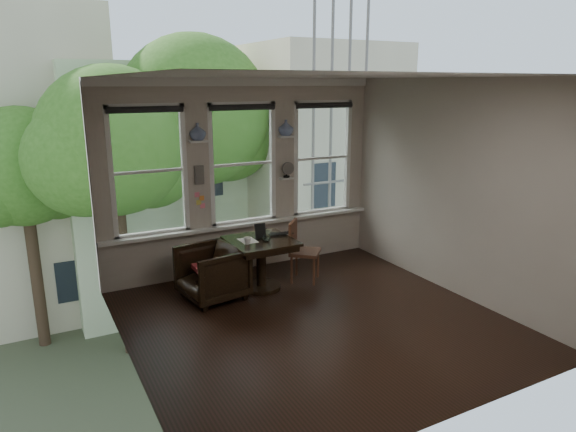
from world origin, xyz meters
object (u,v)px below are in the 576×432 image
armchair_left (212,273)px  table (261,264)px  side_chair_right (305,252)px  mug (247,241)px  laptop (282,235)px

armchair_left → table: bearing=81.0°
side_chair_right → mug: bearing=136.8°
laptop → mug: bearing=-155.3°
table → armchair_left: 0.75m
armchair_left → side_chair_right: (1.48, -0.01, 0.08)m
armchair_left → mug: 0.66m
armchair_left → side_chair_right: bearing=80.8°
mug → side_chair_right: bearing=5.4°
laptop → side_chair_right: bearing=5.8°
armchair_left → laptop: (1.11, 0.03, 0.39)m
mug → armchair_left: bearing=168.1°
laptop → table: bearing=-162.4°
side_chair_right → table: bearing=130.7°
armchair_left → side_chair_right: 1.48m
armchair_left → side_chair_right: side_chair_right is taller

